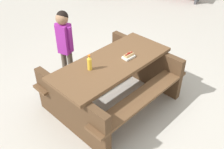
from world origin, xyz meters
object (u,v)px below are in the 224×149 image
Objects in this scene: picnic_table at (112,79)px; child_in_coat at (64,39)px; soda_bottle at (89,63)px; hotdog_tray at (129,56)px.

child_in_coat is at bearing 94.37° from picnic_table.
child_in_coat reaches higher than picnic_table.
soda_bottle is 0.18× the size of child_in_coat.
hotdog_tray is 0.15× the size of child_in_coat.
child_in_coat is at bearing 106.06° from hotdog_tray.
picnic_table is 1.01m from child_in_coat.
child_in_coat reaches higher than hotdog_tray.
soda_bottle is at bearing 164.63° from picnic_table.
child_in_coat is at bearing 72.20° from soda_bottle.
soda_bottle reaches higher than hotdog_tray.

